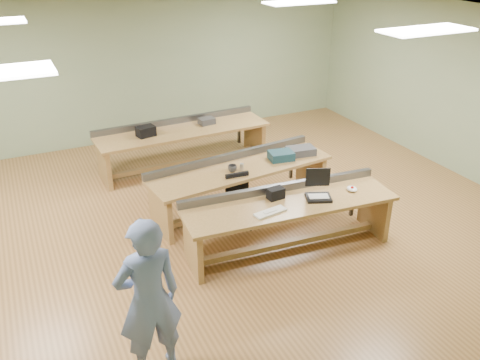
# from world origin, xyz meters

# --- Properties ---
(floor) EXTENTS (10.00, 10.00, 0.00)m
(floor) POSITION_xyz_m (0.00, 0.00, 0.00)
(floor) COLOR #9C6C3B
(floor) RESTS_ON ground
(ceiling) EXTENTS (10.00, 10.00, 0.00)m
(ceiling) POSITION_xyz_m (0.00, 0.00, 3.00)
(ceiling) COLOR silver
(ceiling) RESTS_ON wall_back
(wall_back) EXTENTS (10.00, 0.04, 3.00)m
(wall_back) POSITION_xyz_m (0.00, 4.00, 1.50)
(wall_back) COLOR gray
(wall_back) RESTS_ON floor
(wall_front) EXTENTS (10.00, 0.04, 3.00)m
(wall_front) POSITION_xyz_m (0.00, -4.00, 1.50)
(wall_front) COLOR gray
(wall_front) RESTS_ON floor
(wall_right) EXTENTS (0.04, 8.00, 3.00)m
(wall_right) POSITION_xyz_m (5.00, 0.00, 1.50)
(wall_right) COLOR gray
(wall_right) RESTS_ON floor
(fluor_panels) EXTENTS (6.20, 3.50, 0.03)m
(fluor_panels) POSITION_xyz_m (0.00, 0.00, 2.97)
(fluor_panels) COLOR white
(fluor_panels) RESTS_ON ceiling
(workbench_front) EXTENTS (3.04, 1.04, 0.86)m
(workbench_front) POSITION_xyz_m (0.89, -1.10, 0.56)
(workbench_front) COLOR #B08B4A
(workbench_front) RESTS_ON floor
(workbench_mid) EXTENTS (3.07, 1.12, 0.86)m
(workbench_mid) POSITION_xyz_m (0.77, 0.20, 0.56)
(workbench_mid) COLOR #B08B4A
(workbench_mid) RESTS_ON floor
(workbench_back) EXTENTS (3.26, 0.96, 0.86)m
(workbench_back) POSITION_xyz_m (0.51, 2.18, 0.56)
(workbench_back) COLOR #B08B4A
(workbench_back) RESTS_ON floor
(person) EXTENTS (0.67, 0.46, 1.78)m
(person) POSITION_xyz_m (-1.47, -2.45, 0.89)
(person) COLOR slate
(person) RESTS_ON floor
(laptop_base) EXTENTS (0.42, 0.39, 0.04)m
(laptop_base) POSITION_xyz_m (1.28, -1.22, 0.77)
(laptop_base) COLOR black
(laptop_base) RESTS_ON workbench_front
(laptop_screen) EXTENTS (0.32, 0.14, 0.27)m
(laptop_screen) POSITION_xyz_m (1.34, -1.09, 1.02)
(laptop_screen) COLOR black
(laptop_screen) RESTS_ON laptop_base
(keyboard) EXTENTS (0.47, 0.22, 0.03)m
(keyboard) POSITION_xyz_m (0.50, -1.28, 0.76)
(keyboard) COLOR beige
(keyboard) RESTS_ON workbench_front
(trackball_mouse) EXTENTS (0.16, 0.18, 0.07)m
(trackball_mouse) POSITION_xyz_m (1.84, -1.22, 0.78)
(trackball_mouse) COLOR white
(trackball_mouse) RESTS_ON workbench_front
(camera_bag) EXTENTS (0.24, 0.16, 0.15)m
(camera_bag) POSITION_xyz_m (0.76, -0.95, 0.83)
(camera_bag) COLOR black
(camera_bag) RESTS_ON workbench_front
(task_chair) EXTENTS (0.47, 0.47, 0.81)m
(task_chair) POSITION_xyz_m (0.56, -0.24, 0.30)
(task_chair) COLOR black
(task_chair) RESTS_ON floor
(parts_bin_teal) EXTENTS (0.42, 0.34, 0.13)m
(parts_bin_teal) POSITION_xyz_m (1.48, 0.18, 0.82)
(parts_bin_teal) COLOR #12303A
(parts_bin_teal) RESTS_ON workbench_mid
(parts_bin_grey) EXTENTS (0.49, 0.35, 0.12)m
(parts_bin_grey) POSITION_xyz_m (1.87, 0.22, 0.81)
(parts_bin_grey) COLOR #313133
(parts_bin_grey) RESTS_ON workbench_mid
(mug) EXTENTS (0.17, 0.17, 0.11)m
(mug) POSITION_xyz_m (0.58, 0.09, 0.80)
(mug) COLOR #313133
(mug) RESTS_ON workbench_mid
(drinks_can) EXTENTS (0.08, 0.08, 0.12)m
(drinks_can) POSITION_xyz_m (0.72, 0.06, 0.81)
(drinks_can) COLOR silver
(drinks_can) RESTS_ON workbench_mid
(storage_box_back) EXTENTS (0.35, 0.28, 0.18)m
(storage_box_back) POSITION_xyz_m (-0.20, 2.12, 0.84)
(storage_box_back) COLOR black
(storage_box_back) RESTS_ON workbench_back
(tray_back) EXTENTS (0.31, 0.24, 0.12)m
(tray_back) POSITION_xyz_m (1.03, 2.24, 0.81)
(tray_back) COLOR #313133
(tray_back) RESTS_ON workbench_back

